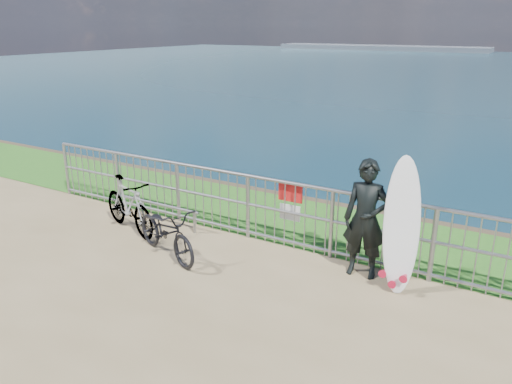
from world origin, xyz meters
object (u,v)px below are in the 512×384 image
Objects in this scene: surfboard at (401,231)px; surfer at (366,219)px; bicycle_far at (129,205)px; bicycle_near at (166,232)px.

surfer is at bearing 165.33° from surfboard.
bicycle_far is (-4.04, -0.54, -0.38)m from surfer.
bicycle_far is at bearing 90.42° from bicycle_near.
bicycle_near is at bearing -166.23° from surfer.
bicycle_near is (-3.36, -0.84, -0.44)m from surfboard.
surfboard reaches higher than surfer.
bicycle_far reaches higher than bicycle_near.
bicycle_far is at bearing -177.73° from surfer.
surfboard is at bearing -20.04° from surfer.
surfboard reaches higher than bicycle_near.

